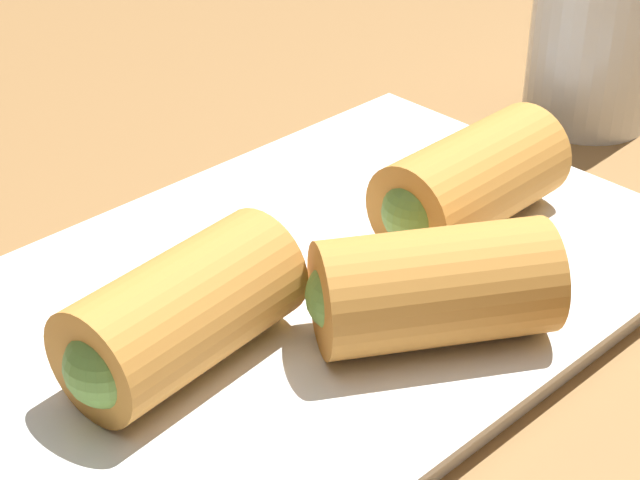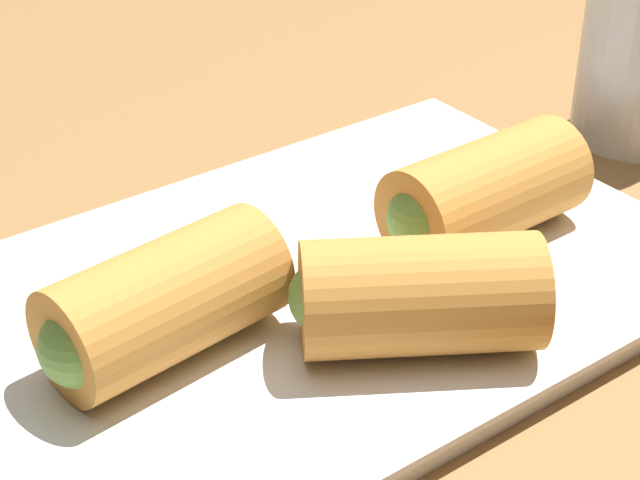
% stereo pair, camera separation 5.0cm
% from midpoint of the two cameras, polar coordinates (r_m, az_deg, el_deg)
% --- Properties ---
extents(table_surface, '(1.80, 1.40, 0.02)m').
position_cam_midpoint_polar(table_surface, '(0.45, -5.07, -6.33)').
color(table_surface, olive).
rests_on(table_surface, ground).
extents(serving_plate, '(0.32, 0.22, 0.01)m').
position_cam_midpoint_polar(serving_plate, '(0.46, -3.15, -2.84)').
color(serving_plate, white).
rests_on(serving_plate, table_surface).
extents(roll_front_left, '(0.10, 0.06, 0.05)m').
position_cam_midpoint_polar(roll_front_left, '(0.39, -11.29, -4.39)').
color(roll_front_left, '#C68438').
rests_on(roll_front_left, serving_plate).
extents(roll_front_right, '(0.10, 0.05, 0.05)m').
position_cam_midpoint_polar(roll_front_right, '(0.47, 4.77, 2.88)').
color(roll_front_right, '#C68438').
rests_on(roll_front_right, serving_plate).
extents(roll_back_left, '(0.10, 0.09, 0.05)m').
position_cam_midpoint_polar(roll_back_left, '(0.40, 2.02, -2.75)').
color(roll_back_left, '#C68438').
rests_on(roll_back_left, serving_plate).
extents(drinking_glass, '(0.07, 0.07, 0.12)m').
position_cam_midpoint_polar(drinking_glass, '(0.61, 12.30, 11.36)').
color(drinking_glass, silver).
rests_on(drinking_glass, table_surface).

